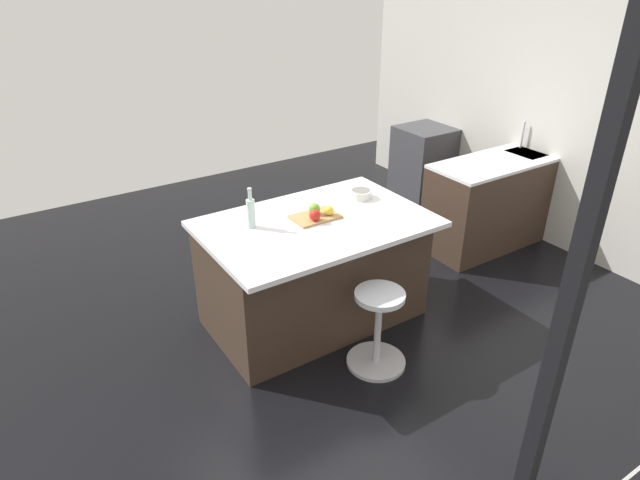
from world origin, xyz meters
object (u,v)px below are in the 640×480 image
apple_red (315,215)px  water_bottle (251,212)px  oven_range (423,163)px  apple_green (314,209)px  cutting_board (315,217)px  apple_yellow (329,211)px  kitchen_island (313,270)px  stool_by_window (378,331)px  fruit_bowl (361,193)px

apple_red → water_bottle: water_bottle is taller
oven_range → apple_green: 2.91m
water_bottle → oven_range: bearing=-156.1°
cutting_board → apple_red: 0.10m
apple_yellow → apple_red: bearing=9.0°
kitchen_island → cutting_board: 0.46m
apple_yellow → apple_green: bearing=-41.8°
stool_by_window → apple_green: (0.04, -0.79, 0.69)m
kitchen_island → apple_red: bearing=70.7°
oven_range → kitchen_island: kitchen_island is taller
apple_red → fruit_bowl: apple_red is taller
apple_red → cutting_board: bearing=-124.0°
fruit_bowl → kitchen_island: bearing=13.6°
apple_yellow → water_bottle: size_ratio=0.24×
water_bottle → fruit_bowl: 1.01m
kitchen_island → apple_red: size_ratio=19.91×
oven_range → cutting_board: (2.50, 1.44, 0.48)m
apple_red → kitchen_island: bearing=-109.3°
oven_range → fruit_bowl: size_ratio=4.72×
oven_range → fruit_bowl: 2.43m
fruit_bowl → apple_yellow: bearing=21.5°
cutting_board → fruit_bowl: 0.54m
apple_yellow → kitchen_island: bearing=-17.1°
stool_by_window → apple_red: (0.10, -0.69, 0.68)m
apple_yellow → water_bottle: (0.58, -0.17, 0.06)m
apple_yellow → apple_red: 0.14m
stool_by_window → cutting_board: size_ratio=1.73×
cutting_board → apple_green: size_ratio=4.02×
cutting_board → water_bottle: size_ratio=1.15×
oven_range → cutting_board: bearing=30.0°
kitchen_island → stool_by_window: bearing=95.8°
oven_range → apple_yellow: 2.88m
water_bottle → kitchen_island: bearing=163.5°
oven_range → water_bottle: bearing=23.9°
cutting_board → apple_green: bearing=-110.8°
oven_range → apple_yellow: size_ratio=11.69×
oven_range → apple_green: apple_green is taller
fruit_bowl → cutting_board: bearing=13.0°
apple_red → water_bottle: (0.43, -0.19, 0.06)m
fruit_bowl → water_bottle: bearing=-0.1°
apple_yellow → fruit_bowl: (-0.43, -0.17, -0.02)m
oven_range → stool_by_window: 3.30m
apple_red → stool_by_window: bearing=98.0°
fruit_bowl → stool_by_window: bearing=61.5°
apple_green → apple_red: apple_green is taller
cutting_board → apple_red: size_ratio=4.16×
apple_green → fruit_bowl: (-0.52, -0.10, -0.03)m
stool_by_window → apple_yellow: 0.98m
stool_by_window → cutting_board: bearing=-86.3°
apple_red → apple_yellow: bearing=-171.0°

